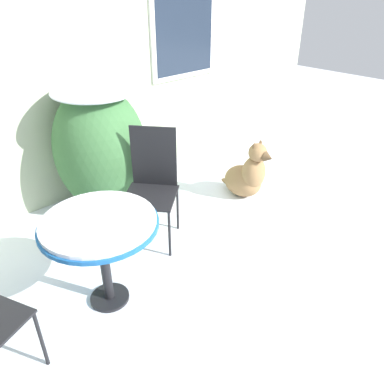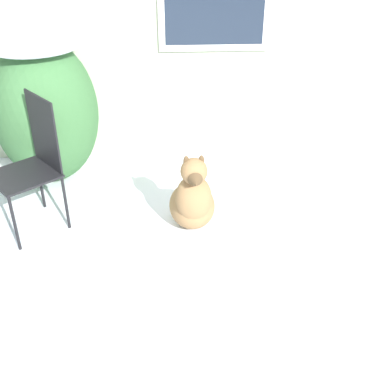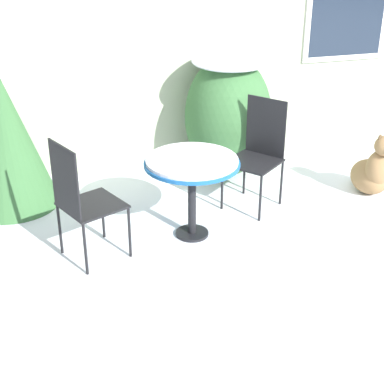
% 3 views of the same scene
% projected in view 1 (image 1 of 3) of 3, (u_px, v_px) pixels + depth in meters
% --- Properties ---
extents(ground_plane, '(16.00, 16.00, 0.00)m').
position_uv_depth(ground_plane, '(240.00, 273.00, 3.22)').
color(ground_plane, white).
extents(house_wall, '(8.00, 0.10, 2.61)m').
position_uv_depth(house_wall, '(94.00, 72.00, 3.99)').
color(house_wall, '#B2BC9E').
rests_on(house_wall, ground_plane).
extents(shrub_left, '(0.93, 0.98, 1.33)m').
position_uv_depth(shrub_left, '(100.00, 146.00, 3.84)').
color(shrub_left, '#386638').
rests_on(shrub_left, ground_plane).
extents(patio_table, '(0.84, 0.84, 0.75)m').
position_uv_depth(patio_table, '(100.00, 230.00, 2.63)').
color(patio_table, black).
rests_on(patio_table, ground_plane).
extents(patio_chair_near_table, '(0.65, 0.65, 1.07)m').
position_uv_depth(patio_chair_near_table, '(152.00, 182.00, 3.42)').
color(patio_chair_near_table, black).
rests_on(patio_chair_near_table, ground_plane).
extents(dog, '(0.38, 0.68, 0.70)m').
position_uv_depth(dog, '(247.00, 176.00, 4.23)').
color(dog, '#937047').
rests_on(dog, ground_plane).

